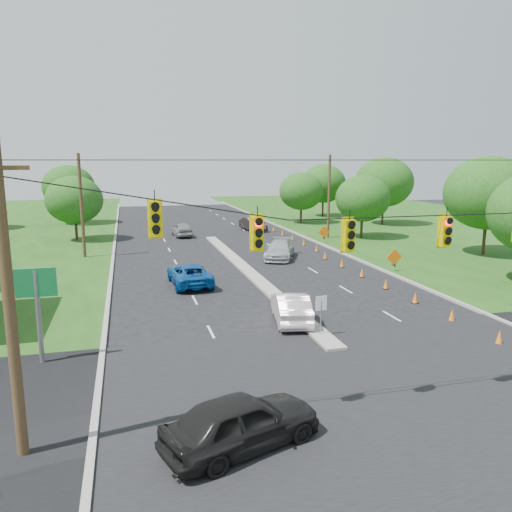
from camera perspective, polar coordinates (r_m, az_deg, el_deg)
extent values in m
plane|color=black|center=(19.59, 14.15, -14.84)|extent=(160.00, 160.00, 0.00)
cube|color=black|center=(19.59, 14.15, -14.84)|extent=(160.00, 14.00, 0.02)
cube|color=gray|center=(46.15, -16.00, -0.02)|extent=(0.25, 110.00, 0.16)
cube|color=gray|center=(49.85, 7.87, 1.08)|extent=(0.25, 110.00, 0.16)
cube|color=gray|center=(38.34, -1.01, -1.77)|extent=(1.00, 34.00, 0.18)
cylinder|color=gray|center=(24.28, 7.42, -7.18)|extent=(0.06, 0.06, 1.80)
cube|color=white|center=(24.05, 7.47, -5.37)|extent=(0.55, 0.04, 0.70)
cylinder|color=#422D1C|center=(15.22, -26.36, -5.09)|extent=(0.32, 0.32, 9.00)
cylinder|color=black|center=(16.89, 16.87, 5.69)|extent=(24.00, 0.04, 0.04)
cube|color=#FFE100|center=(14.48, -11.43, 4.16)|extent=(0.34, 0.24, 1.00)
cube|color=#FFE100|center=(15.01, 0.16, 2.59)|extent=(0.34, 0.24, 1.00)
cube|color=#FFE100|center=(16.06, 10.58, 2.31)|extent=(0.34, 0.24, 1.00)
cube|color=#FFE100|center=(17.82, 20.83, 2.62)|extent=(0.34, 0.24, 1.00)
cylinder|color=#422D1C|center=(45.68, -19.31, 5.38)|extent=(0.28, 0.28, 9.00)
cylinder|color=#422D1C|center=(54.81, 8.33, 6.69)|extent=(0.28, 0.28, 9.00)
cylinder|color=gray|center=(22.60, -23.58, -6.48)|extent=(0.20, 0.20, 4.00)
cube|color=#137638|center=(22.22, -23.87, -2.78)|extent=(1.60, 0.15, 1.20)
cone|color=orange|center=(25.91, 26.05, -8.34)|extent=(0.32, 0.32, 0.70)
cone|color=orange|center=(28.50, 21.49, -6.29)|extent=(0.32, 0.32, 0.70)
cone|color=orange|center=(31.27, 17.73, -4.55)|extent=(0.32, 0.32, 0.70)
cone|color=orange|center=(34.17, 14.62, -3.09)|extent=(0.32, 0.32, 0.70)
cone|color=orange|center=(37.17, 12.00, -1.86)|extent=(0.32, 0.32, 0.70)
cone|color=orange|center=(40.25, 9.79, -0.80)|extent=(0.32, 0.32, 0.70)
cone|color=orange|center=(43.40, 7.89, 0.10)|extent=(0.32, 0.32, 0.70)
cone|color=orange|center=(46.81, 6.94, 0.91)|extent=(0.32, 0.32, 0.70)
cone|color=orange|center=(50.04, 5.48, 1.58)|extent=(0.32, 0.32, 0.70)
cone|color=orange|center=(53.30, 4.19, 2.17)|extent=(0.32, 0.32, 0.70)
cone|color=orange|center=(56.58, 3.05, 2.69)|extent=(0.32, 0.32, 0.70)
cone|color=orange|center=(59.90, 2.03, 3.16)|extent=(0.32, 0.32, 0.70)
cone|color=orange|center=(63.23, 1.12, 3.57)|extent=(0.32, 0.32, 0.70)
cone|color=orange|center=(66.58, 0.31, 3.94)|extent=(0.32, 0.32, 0.70)
cube|color=black|center=(39.47, 15.48, -0.98)|extent=(0.06, 0.58, 0.26)
cube|color=black|center=(39.47, 15.48, -0.98)|extent=(0.06, 0.58, 0.26)
cube|color=orange|center=(39.36, 15.52, -0.12)|extent=(1.27, 0.05, 1.27)
cube|color=black|center=(51.85, 7.76, 2.08)|extent=(0.06, 0.58, 0.26)
cube|color=black|center=(51.85, 7.76, 2.08)|extent=(0.06, 0.58, 0.26)
cube|color=orange|center=(51.76, 7.78, 2.74)|extent=(1.27, 0.05, 1.27)
cylinder|color=black|center=(56.06, -19.86, 2.92)|extent=(0.28, 0.28, 2.52)
ellipsoid|color=#194C14|center=(55.75, -20.06, 6.06)|extent=(5.88, 5.88, 5.04)
cylinder|color=black|center=(71.07, -20.44, 4.58)|extent=(0.28, 0.28, 2.88)
ellipsoid|color=#194C14|center=(70.81, -20.63, 7.41)|extent=(6.72, 6.72, 5.76)
cylinder|color=black|center=(48.88, 24.63, 1.92)|extent=(0.28, 0.28, 3.24)
ellipsoid|color=#194C14|center=(48.49, 25.00, 6.55)|extent=(7.56, 7.56, 6.48)
cylinder|color=black|center=(55.69, 11.97, 3.29)|extent=(0.28, 0.28, 2.52)
ellipsoid|color=#194C14|center=(55.38, 12.09, 6.44)|extent=(5.88, 5.88, 5.04)
cylinder|color=black|center=(68.15, 14.27, 4.84)|extent=(0.28, 0.28, 3.24)
ellipsoid|color=#194C14|center=(67.87, 14.43, 8.17)|extent=(7.56, 7.56, 6.48)
cylinder|color=black|center=(76.34, 7.64, 5.56)|extent=(0.28, 0.28, 2.88)
ellipsoid|color=#194C14|center=(76.10, 7.70, 8.20)|extent=(6.72, 6.72, 5.76)
cylinder|color=black|center=(67.71, 5.15, 4.79)|extent=(0.28, 0.28, 2.52)
ellipsoid|color=#194C14|center=(67.46, 5.20, 7.39)|extent=(5.88, 5.88, 5.04)
imported|color=black|center=(15.46, -1.65, -18.39)|extent=(5.27, 3.50, 1.67)
imported|color=silver|center=(26.46, 4.00, -5.84)|extent=(2.51, 5.03, 1.58)
imported|color=#0D4B9A|center=(34.30, -7.60, -2.08)|extent=(2.79, 5.55, 1.51)
imported|color=#A9ABAF|center=(43.19, 2.72, 0.72)|extent=(4.23, 5.83, 1.57)
imported|color=gray|center=(56.55, -8.48, 3.03)|extent=(2.20, 4.74, 1.57)
imported|color=black|center=(60.50, -0.35, 3.66)|extent=(2.60, 5.06, 1.59)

